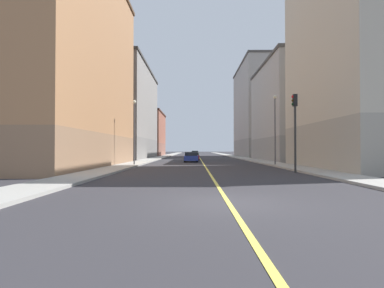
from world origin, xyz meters
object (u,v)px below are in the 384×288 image
building_left_mid (294,112)px  car_green (195,154)px  street_lamp_left_near (275,123)px  car_blue (191,157)px  traffic_light_left_near (295,122)px  building_left_far (261,111)px  street_lamp_right_near (134,125)px  building_right_distant (144,134)px  building_left_near (366,55)px  building_right_midblock (123,113)px  building_right_corner (61,63)px  car_maroon (193,156)px

building_left_mid → car_green: size_ratio=4.45×
street_lamp_left_near → building_left_mid: bearing=64.7°
car_green → car_blue: size_ratio=0.94×
traffic_light_left_near → car_green: traffic_light_left_near is taller
building_left_far → street_lamp_right_near: building_left_far is taller
building_left_far → building_right_distant: size_ratio=1.29×
building_left_far → traffic_light_left_near: (-7.78, -46.45, -6.61)m
building_left_far → building_right_distant: 30.26m
building_left_far → building_left_near: bearing=-90.0°
building_right_midblock → building_right_distant: size_ratio=1.41×
building_right_corner → building_right_distant: bearing=90.0°
building_left_mid → car_maroon: (-15.45, 1.79, -6.78)m
building_left_far → car_maroon: bearing=-126.4°
street_lamp_left_near → car_blue: bearing=132.6°
building_right_distant → building_left_near: bearing=-61.3°
building_left_near → building_right_midblock: building_left_near is taller
car_maroon → traffic_light_left_near: bearing=-73.2°
building_right_corner → building_right_midblock: (0.00, 26.10, -1.84)m
building_right_corner → street_lamp_left_near: (21.54, 2.55, -5.61)m
building_right_midblock → car_blue: 20.19m
traffic_light_left_near → building_right_corner: bearing=161.7°
car_maroon → street_lamp_left_near: bearing=-61.7°
building_left_mid → building_right_corner: bearing=-149.2°
car_green → building_left_far: bearing=-18.4°
building_right_midblock → street_lamp_right_near: building_right_midblock is taller
car_blue → building_left_mid: bearing=16.2°
building_right_midblock → street_lamp_left_near: size_ratio=3.36×
building_right_midblock → street_lamp_left_near: bearing=-47.6°
building_right_midblock → car_green: size_ratio=5.87×
car_maroon → car_green: car_green is taller
building_right_corner → car_maroon: size_ratio=5.44×
building_right_midblock → car_green: building_right_midblock is taller
traffic_light_left_near → street_lamp_right_near: size_ratio=0.87×
building_right_corner → building_right_midblock: building_right_corner is taller
building_right_distant → car_blue: building_right_distant is taller
building_left_far → street_lamp_left_near: building_left_far is taller
building_right_midblock → car_green: bearing=54.4°
building_right_midblock → traffic_light_left_near: size_ratio=4.18×
building_left_mid → building_left_near: bearing=-90.0°
car_blue → building_left_near: bearing=-43.2°
street_lamp_right_near → car_blue: street_lamp_right_near is taller
traffic_light_left_near → car_maroon: size_ratio=1.36×
car_green → car_blue: 32.37m
building_right_midblock → traffic_light_left_near: building_right_midblock is taller
street_lamp_right_near → car_blue: (5.83, 9.95, -3.61)m
building_left_near → car_green: 50.34m
building_right_distant → car_green: 14.90m
building_right_distant → car_green: building_right_distant is taller
building_right_midblock → building_left_mid: bearing=-18.1°
building_left_near → traffic_light_left_near: (-7.78, -4.36, -6.36)m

